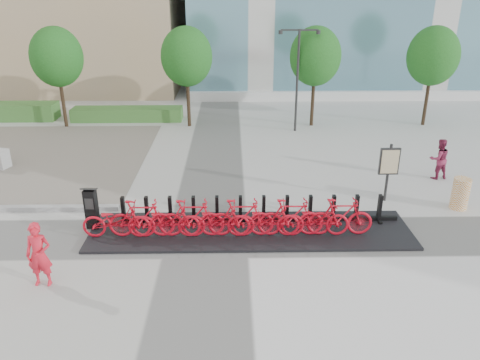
{
  "coord_description": "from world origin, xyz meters",
  "views": [
    {
      "loc": [
        0.75,
        -12.12,
        6.84
      ],
      "look_at": [
        1.0,
        1.5,
        1.2
      ],
      "focal_mm": 35.0,
      "sensor_mm": 36.0,
      "label": 1
    }
  ],
  "objects_px": {
    "pedestrian": "(439,159)",
    "construction_barrel": "(460,194)",
    "kiosk": "(91,208)",
    "bike_0": "(116,221)",
    "map_sign": "(389,164)",
    "worker_red": "(39,255)"
  },
  "relations": [
    {
      "from": "kiosk",
      "to": "pedestrian",
      "type": "bearing_deg",
      "value": 21.82
    },
    {
      "from": "construction_barrel",
      "to": "pedestrian",
      "type": "bearing_deg",
      "value": 82.48
    },
    {
      "from": "worker_red",
      "to": "kiosk",
      "type": "bearing_deg",
      "value": 80.03
    },
    {
      "from": "kiosk",
      "to": "construction_barrel",
      "type": "distance_m",
      "value": 11.81
    },
    {
      "from": "bike_0",
      "to": "kiosk",
      "type": "xyz_separation_m",
      "value": [
        -0.86,
        0.58,
        0.13
      ]
    },
    {
      "from": "worker_red",
      "to": "map_sign",
      "type": "distance_m",
      "value": 11.04
    },
    {
      "from": "pedestrian",
      "to": "construction_barrel",
      "type": "height_order",
      "value": "pedestrian"
    },
    {
      "from": "construction_barrel",
      "to": "map_sign",
      "type": "bearing_deg",
      "value": 163.9
    },
    {
      "from": "worker_red",
      "to": "construction_barrel",
      "type": "bearing_deg",
      "value": 18.18
    },
    {
      "from": "kiosk",
      "to": "map_sign",
      "type": "xyz_separation_m",
      "value": [
        9.48,
        1.92,
        0.63
      ]
    },
    {
      "from": "kiosk",
      "to": "map_sign",
      "type": "relative_size",
      "value": 0.66
    },
    {
      "from": "pedestrian",
      "to": "bike_0",
      "type": "bearing_deg",
      "value": 12.65
    },
    {
      "from": "bike_0",
      "to": "kiosk",
      "type": "height_order",
      "value": "kiosk"
    },
    {
      "from": "bike_0",
      "to": "kiosk",
      "type": "relative_size",
      "value": 1.46
    },
    {
      "from": "kiosk",
      "to": "pedestrian",
      "type": "distance_m",
      "value": 12.72
    },
    {
      "from": "pedestrian",
      "to": "construction_barrel",
      "type": "bearing_deg",
      "value": 73.26
    },
    {
      "from": "bike_0",
      "to": "construction_barrel",
      "type": "xyz_separation_m",
      "value": [
        10.88,
        1.85,
        -0.07
      ]
    },
    {
      "from": "worker_red",
      "to": "map_sign",
      "type": "xyz_separation_m",
      "value": [
        9.96,
        4.73,
        0.52
      ]
    },
    {
      "from": "worker_red",
      "to": "map_sign",
      "type": "height_order",
      "value": "map_sign"
    },
    {
      "from": "kiosk",
      "to": "map_sign",
      "type": "height_order",
      "value": "map_sign"
    },
    {
      "from": "bike_0",
      "to": "construction_barrel",
      "type": "bearing_deg",
      "value": -80.33
    },
    {
      "from": "bike_0",
      "to": "map_sign",
      "type": "distance_m",
      "value": 9.01
    }
  ]
}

